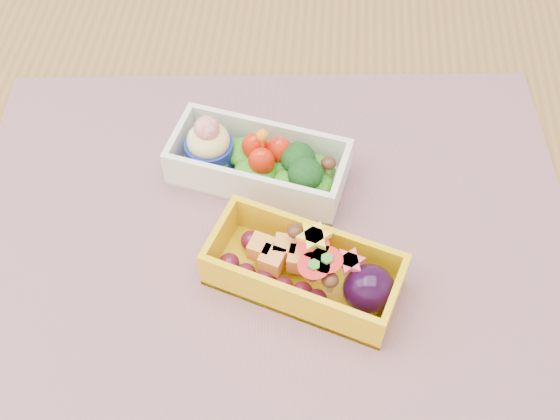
# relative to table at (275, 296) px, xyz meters

# --- Properties ---
(table) EXTENTS (1.20, 0.80, 0.75)m
(table) POSITION_rel_table_xyz_m (0.00, 0.00, 0.00)
(table) COLOR brown
(table) RESTS_ON ground
(placemat) EXTENTS (0.60, 0.48, 0.00)m
(placemat) POSITION_rel_table_xyz_m (-0.00, 0.00, 0.10)
(placemat) COLOR #8D6167
(placemat) RESTS_ON table
(bento_white) EXTENTS (0.18, 0.11, 0.07)m
(bento_white) POSITION_rel_table_xyz_m (-0.02, 0.07, 0.13)
(bento_white) COLOR white
(bento_white) RESTS_ON placemat
(bento_yellow) EXTENTS (0.18, 0.12, 0.06)m
(bento_yellow) POSITION_rel_table_xyz_m (0.03, -0.04, 0.13)
(bento_yellow) COLOR yellow
(bento_yellow) RESTS_ON placemat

